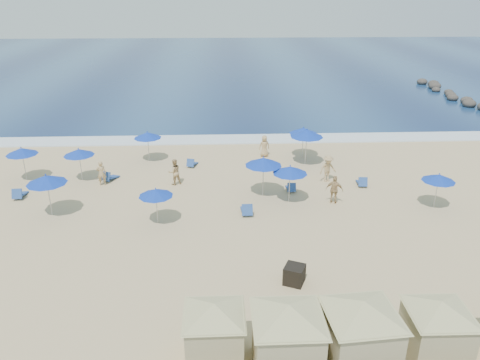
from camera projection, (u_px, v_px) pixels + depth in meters
name	position (u px, v px, depth m)	size (l,w,h in m)	color
ground	(267.00, 230.00, 24.64)	(160.00, 160.00, 0.00)	tan
ocean	(234.00, 64.00, 75.29)	(160.00, 80.00, 0.06)	navy
surf_line	(249.00, 139.00, 38.90)	(160.00, 2.50, 0.08)	white
rock_jetty	(475.00, 105.00, 48.40)	(2.56, 26.66, 0.96)	#2F2A27
trash_bin	(294.00, 275.00, 20.11)	(0.82, 0.82, 0.82)	black
cabana_0	(214.00, 325.00, 15.54)	(4.14, 4.14, 2.59)	tan
cabana_1	(288.00, 330.00, 15.05)	(4.67, 4.67, 2.93)	tan
cabana_2	(361.00, 326.00, 15.18)	(4.69, 4.69, 2.95)	tan
cabana_3	(438.00, 323.00, 15.60)	(4.19, 4.19, 2.63)	tan
umbrella_0	(22.00, 151.00, 30.17)	(2.01, 2.01, 2.29)	#A5A8AD
umbrella_1	(46.00, 179.00, 25.38)	(2.18, 2.18, 2.49)	#A5A8AD
umbrella_2	(79.00, 152.00, 30.14)	(1.96, 1.96, 2.24)	#A5A8AD
umbrella_3	(156.00, 193.00, 24.62)	(1.84, 1.84, 2.09)	#A5A8AD
umbrella_4	(147.00, 135.00, 33.51)	(1.98, 1.98, 2.25)	#A5A8AD
umbrella_5	(263.00, 162.00, 27.81)	(2.22, 2.22, 2.53)	#A5A8AD
umbrella_6	(307.00, 133.00, 32.73)	(2.33, 2.33, 2.65)	#A5A8AD
umbrella_7	(290.00, 170.00, 27.05)	(2.04, 2.04, 2.32)	#A5A8AD
umbrella_8	(303.00, 131.00, 34.18)	(2.08, 2.08, 2.36)	#A5A8AD
umbrella_9	(439.00, 178.00, 26.39)	(1.88, 1.88, 2.13)	#A5A8AD
beach_chair_0	(19.00, 194.00, 28.23)	(0.64, 1.33, 0.72)	#284C94
beach_chair_1	(109.00, 177.00, 30.73)	(1.04, 1.41, 0.71)	#284C94
beach_chair_2	(192.00, 163.00, 33.13)	(0.82, 1.28, 0.65)	#284C94
beach_chair_3	(247.00, 210.00, 26.23)	(0.64, 1.37, 0.75)	#284C94
beach_chair_4	(291.00, 188.00, 29.17)	(0.54, 1.19, 0.65)	#284C94
beach_chair_5	(362.00, 182.00, 29.94)	(0.70, 1.30, 0.69)	#284C94
beachgoer_0	(101.00, 173.00, 29.83)	(0.59, 0.39, 1.63)	tan
beachgoer_1	(174.00, 172.00, 29.91)	(0.83, 0.65, 1.71)	tan
beachgoer_2	(334.00, 190.00, 27.29)	(1.01, 0.42, 1.73)	tan
beachgoer_3	(328.00, 168.00, 30.36)	(1.15, 0.66, 1.78)	tan
beachgoer_4	(264.00, 146.00, 34.83)	(0.79, 0.51, 1.61)	tan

